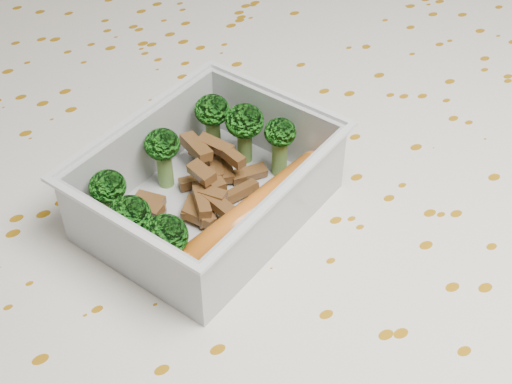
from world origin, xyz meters
TOP-DOWN VIEW (x-y plane):
  - dining_table at (0.00, 0.00)m, footprint 1.40×0.90m
  - tablecloth at (0.00, 0.00)m, footprint 1.46×0.96m
  - lunch_container at (-0.02, 0.02)m, footprint 0.19×0.17m
  - broccoli_florets at (-0.03, 0.03)m, footprint 0.14×0.12m
  - meat_pile at (-0.02, 0.03)m, footprint 0.10×0.08m
  - sausage at (-0.01, -0.01)m, footprint 0.13×0.05m

SIDE VIEW (x-z plane):
  - dining_table at x=0.00m, z-range 0.29..1.04m
  - tablecloth at x=0.00m, z-range 0.62..0.81m
  - meat_pile at x=-0.02m, z-range 0.76..0.78m
  - sausage at x=-0.01m, z-range 0.76..0.78m
  - lunch_container at x=-0.02m, z-range 0.75..0.80m
  - broccoli_florets at x=-0.03m, z-range 0.77..0.81m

